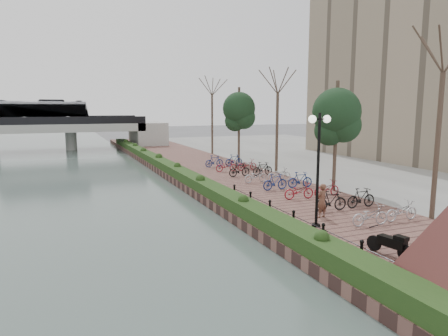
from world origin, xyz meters
TOP-DOWN VIEW (x-y plane):
  - ground at (0.00, 0.00)m, footprint 220.00×220.00m
  - promenade at (4.00, 17.50)m, footprint 8.00×75.00m
  - inland_pavement at (20.00, 17.50)m, footprint 24.00×75.00m
  - hedge at (0.60, 20.00)m, footprint 1.10×56.00m
  - chain_fence at (1.40, 2.00)m, footprint 0.10×14.10m
  - lamppost at (2.47, 2.94)m, footprint 1.02×0.32m
  - motorcycle at (2.73, -0.82)m, footprint 0.73×1.51m
  - pedestrian at (3.50, 4.01)m, footprint 0.64×0.50m
  - bicycle_parking at (5.50, 11.29)m, footprint 2.40×19.89m
  - street_trees at (8.00, 12.68)m, footprint 3.20×37.12m
  - bridge at (-13.78, 45.00)m, footprint 36.00×10.77m

SIDE VIEW (x-z plane):
  - ground at x=0.00m, z-range 0.00..0.00m
  - promenade at x=4.00m, z-range 0.00..0.50m
  - inland_pavement at x=20.00m, z-range 0.00..0.50m
  - hedge at x=0.60m, z-range 0.50..1.10m
  - chain_fence at x=1.40m, z-range 0.50..1.20m
  - motorcycle at x=2.73m, z-range 0.50..1.41m
  - bicycle_parking at x=5.50m, z-range 0.47..1.47m
  - pedestrian at x=3.50m, z-range 0.50..2.05m
  - bridge at x=-13.78m, z-range 0.12..6.62m
  - street_trees at x=8.00m, z-range 0.29..7.09m
  - lamppost at x=2.47m, z-range 1.55..6.26m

